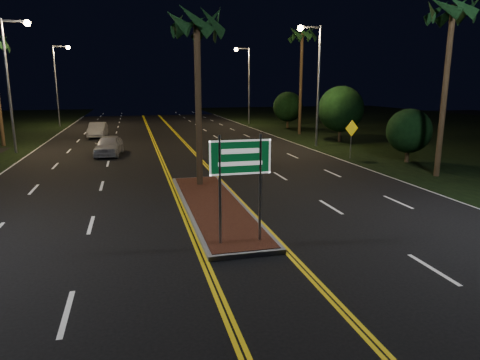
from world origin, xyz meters
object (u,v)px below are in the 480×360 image
object	(u,v)px
highway_sign	(240,167)
car_near	(109,144)
streetlight_left_far	(59,76)
shrub_mid	(341,109)
palm_median	(197,24)
streetlight_right_mid	(314,72)
car_far	(98,129)
median_island	(214,206)
shrub_far	(288,107)
streetlight_left_mid	(13,70)
palm_right_near	(453,11)
palm_right_far	(302,36)
shrub_near	(409,131)
streetlight_right_far	(246,76)
warning_sign	(351,134)

from	to	relation	value
highway_sign	car_near	xyz separation A→B (m)	(-4.55, 18.58, -1.61)
streetlight_left_far	shrub_mid	xyz separation A→B (m)	(24.61, -20.00, -2.93)
streetlight_left_far	palm_median	xyz separation A→B (m)	(10.61, -33.50, 1.62)
streetlight_right_mid	car_far	distance (m)	20.14
median_island	shrub_mid	size ratio (longest dim) A/B	2.22
median_island	shrub_far	xyz separation A→B (m)	(13.80, 29.00, 2.25)
streetlight_left_mid	palm_median	xyz separation A→B (m)	(10.61, -13.50, 1.62)
palm_right_near	palm_right_far	distance (m)	20.02
palm_right_near	car_near	size ratio (longest dim) A/B	1.96
highway_sign	palm_right_near	size ratio (longest dim) A/B	0.34
median_island	palm_median	size ratio (longest dim) A/B	1.23
palm_median	car_far	distance (m)	23.50
shrub_near	shrub_far	distance (m)	22.01
palm_right_near	highway_sign	bearing A→B (deg)	-150.05
highway_sign	shrub_near	xyz separation A→B (m)	(13.50, 11.20, -0.46)
streetlight_left_mid	palm_right_near	size ratio (longest dim) A/B	0.97
shrub_far	shrub_mid	bearing A→B (deg)	-89.05
car_near	streetlight_right_mid	bearing A→B (deg)	8.98
median_island	car_near	world-z (taller)	car_near
streetlight_right_far	median_island	bearing A→B (deg)	-106.87
median_island	warning_sign	size ratio (longest dim) A/B	4.12
streetlight_left_mid	warning_sign	distance (m)	23.16
streetlight_right_mid	palm_right_near	size ratio (longest dim) A/B	0.97
streetlight_right_far	palm_right_near	distance (m)	32.16
palm_right_far	shrub_near	world-z (taller)	palm_right_far
shrub_near	streetlight_right_far	bearing A→B (deg)	95.89
car_near	warning_sign	size ratio (longest dim) A/B	1.90
palm_right_far	car_far	xyz separation A→B (m)	(-18.82, 2.27, -8.37)
palm_median	palm_right_near	size ratio (longest dim) A/B	0.89
streetlight_left_far	streetlight_right_mid	bearing A→B (deg)	-46.03
car_far	streetlight_left_mid	bearing A→B (deg)	-116.00
streetlight_left_far	car_near	world-z (taller)	streetlight_left_far
streetlight_right_far	shrub_far	xyz separation A→B (m)	(3.19, -6.00, -3.32)
median_island	car_near	distance (m)	15.10
shrub_mid	warning_sign	bearing A→B (deg)	-112.20
shrub_mid	streetlight_right_far	bearing A→B (deg)	100.66
streetlight_right_far	palm_median	distance (m)	33.28
palm_median	palm_right_far	distance (m)	23.40
car_near	highway_sign	bearing A→B (deg)	-69.61
palm_right_near	median_island	bearing A→B (deg)	-166.50
streetlight_left_far	warning_sign	world-z (taller)	streetlight_left_far
car_far	warning_sign	bearing A→B (deg)	-40.69
shrub_far	car_far	distance (m)	20.23
streetlight_right_far	palm_right_far	bearing A→B (deg)	-79.67
streetlight_right_mid	shrub_near	xyz separation A→B (m)	(2.89, -8.00, -3.71)
median_island	palm_median	world-z (taller)	palm_median
streetlight_right_mid	shrub_near	size ratio (longest dim) A/B	2.73
palm_right_far	car_near	xyz separation A→B (m)	(-17.35, -8.62, -8.35)
palm_right_far	streetlight_right_mid	bearing A→B (deg)	-105.29
shrub_near	car_near	bearing A→B (deg)	157.76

